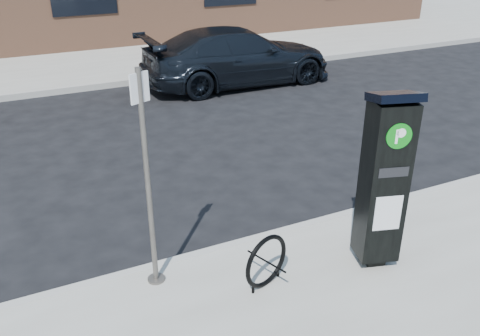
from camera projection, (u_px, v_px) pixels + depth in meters
ground at (268, 243)px, 6.72m from camera, size 120.00×120.00×0.00m
sidewalk_far at (80, 41)px, 18.05m from camera, size 60.00×12.00×0.15m
curb_near at (269, 239)px, 6.67m from camera, size 60.00×0.12×0.16m
curb_far at (121, 84)px, 13.20m from camera, size 60.00×0.12×0.16m
parking_kiosk at (384, 180)px, 5.62m from camera, size 0.59×0.56×2.14m
sign_pole at (148, 185)px, 5.25m from camera, size 0.21×0.20×2.45m
bike_rack at (266, 262)px, 5.57m from camera, size 0.62×0.26×0.63m
car_dark at (238, 56)px, 13.15m from camera, size 5.02×2.05×1.46m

